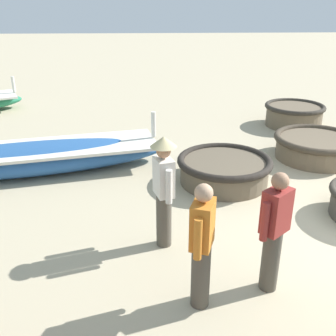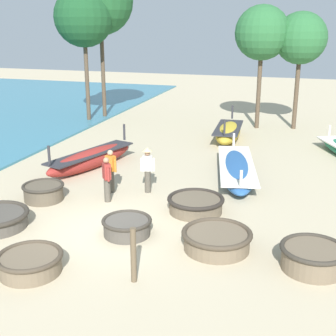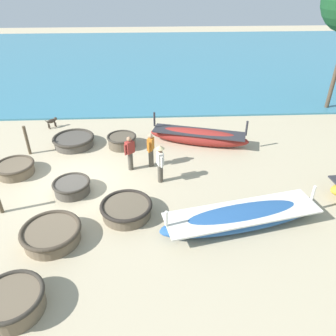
# 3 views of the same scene
# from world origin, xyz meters

# --- Properties ---
(coracle_center) EXTENTS (1.66, 1.66, 0.62)m
(coracle_center) POSITION_xyz_m (5.72, -0.54, 0.34)
(coracle_center) COLOR brown
(coracle_center) RESTS_ON ground
(coracle_nearest) EXTENTS (1.84, 1.84, 0.52)m
(coracle_nearest) POSITION_xyz_m (2.07, 2.13, 0.28)
(coracle_nearest) COLOR brown
(coracle_nearest) RESTS_ON ground
(coracle_far_right) EXTENTS (1.92, 1.92, 0.54)m
(coracle_far_right) POSITION_xyz_m (3.22, -0.19, 0.29)
(coracle_far_right) COLOR brown
(coracle_far_right) RESTS_ON ground
(long_boat_white_hull) EXTENTS (2.46, 5.91, 1.11)m
(long_boat_white_hull) POSITION_xyz_m (2.75, 6.07, 0.32)
(long_boat_white_hull) COLOR #285693
(long_boat_white_hull) RESTS_ON ground
(fisherman_standing_left) EXTENTS (0.51, 0.36, 1.67)m
(fisherman_standing_left) POSITION_xyz_m (-0.01, 3.39, 0.96)
(fisherman_standing_left) COLOR #4C473D
(fisherman_standing_left) RESTS_ON ground
(fisherman_by_coracle) EXTENTS (0.39, 0.43, 1.57)m
(fisherman_by_coracle) POSITION_xyz_m (-1.02, 2.14, 0.84)
(fisherman_by_coracle) COLOR #4C473D
(fisherman_by_coracle) RESTS_ON ground
(fisherman_hauling) EXTENTS (0.50, 0.32, 1.57)m
(fisherman_hauling) POSITION_xyz_m (-1.27, 3.02, 0.84)
(fisherman_hauling) COLOR #4C473D
(fisherman_hauling) RESTS_ON ground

